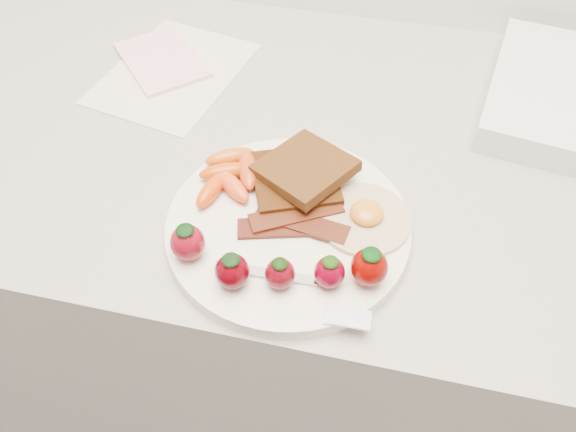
# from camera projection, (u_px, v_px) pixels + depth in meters

# --- Properties ---
(counter) EXTENTS (2.00, 0.60, 0.90)m
(counter) POSITION_uv_depth(u_px,v_px,m) (315.00, 313.00, 1.08)
(counter) COLOR gray
(counter) RESTS_ON ground
(plate) EXTENTS (0.27, 0.27, 0.02)m
(plate) POSITION_uv_depth(u_px,v_px,m) (288.00, 227.00, 0.62)
(plate) COLOR white
(plate) RESTS_ON counter
(toast_lower) EXTENTS (0.12, 0.12, 0.01)m
(toast_lower) POSITION_uv_depth(u_px,v_px,m) (295.00, 180.00, 0.65)
(toast_lower) COLOR black
(toast_lower) RESTS_ON plate
(toast_upper) EXTENTS (0.13, 0.13, 0.02)m
(toast_upper) POSITION_uv_depth(u_px,v_px,m) (305.00, 168.00, 0.64)
(toast_upper) COLOR black
(toast_upper) RESTS_ON toast_lower
(fried_egg) EXTENTS (0.12, 0.12, 0.02)m
(fried_egg) POSITION_uv_depth(u_px,v_px,m) (365.00, 217.00, 0.61)
(fried_egg) COLOR beige
(fried_egg) RESTS_ON plate
(bacon_strips) EXTENTS (0.12, 0.08, 0.01)m
(bacon_strips) POSITION_uv_depth(u_px,v_px,m) (295.00, 221.00, 0.61)
(bacon_strips) COLOR black
(bacon_strips) RESTS_ON plate
(baby_carrots) EXTENTS (0.08, 0.11, 0.02)m
(baby_carrots) POSITION_uv_depth(u_px,v_px,m) (230.00, 174.00, 0.65)
(baby_carrots) COLOR #C04608
(baby_carrots) RESTS_ON plate
(strawberries) EXTENTS (0.22, 0.07, 0.05)m
(strawberries) POSITION_uv_depth(u_px,v_px,m) (278.00, 263.00, 0.56)
(strawberries) COLOR maroon
(strawberries) RESTS_ON plate
(fork) EXTENTS (0.17, 0.05, 0.00)m
(fork) POSITION_uv_depth(u_px,v_px,m) (302.00, 292.00, 0.56)
(fork) COLOR silver
(fork) RESTS_ON plate
(paper_sheet) EXTENTS (0.22, 0.26, 0.00)m
(paper_sheet) POSITION_uv_depth(u_px,v_px,m) (174.00, 73.00, 0.82)
(paper_sheet) COLOR silver
(paper_sheet) RESTS_ON counter
(notepad) EXTENTS (0.17, 0.17, 0.01)m
(notepad) POSITION_uv_depth(u_px,v_px,m) (162.00, 60.00, 0.83)
(notepad) COLOR #F4BACB
(notepad) RESTS_ON paper_sheet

